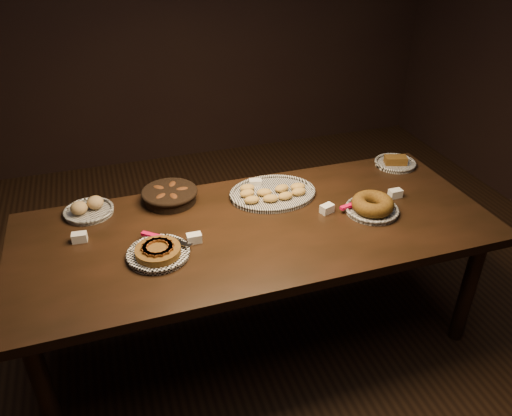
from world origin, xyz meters
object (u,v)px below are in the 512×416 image
object	(u,v)px
buffet_table	(257,237)
apple_tart_plate	(158,252)
madeleine_platter	(272,193)
bundt_cake_plate	(372,206)

from	to	relation	value
buffet_table	apple_tart_plate	size ratio (longest dim) A/B	7.45
buffet_table	madeleine_platter	xyz separation A→B (m)	(0.17, 0.25, 0.09)
buffet_table	apple_tart_plate	xyz separation A→B (m)	(-0.51, -0.10, 0.10)
madeleine_platter	bundt_cake_plate	world-z (taller)	bundt_cake_plate
buffet_table	apple_tart_plate	world-z (taller)	apple_tart_plate
buffet_table	apple_tart_plate	bearing A→B (deg)	-168.78
apple_tart_plate	bundt_cake_plate	distance (m)	1.12
apple_tart_plate	madeleine_platter	xyz separation A→B (m)	(0.68, 0.35, -0.00)
bundt_cake_plate	buffet_table	bearing A→B (deg)	176.85
buffet_table	bundt_cake_plate	xyz separation A→B (m)	(0.61, -0.07, 0.11)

